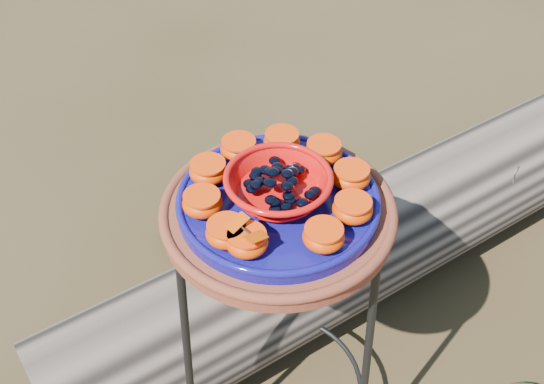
{
  "coord_description": "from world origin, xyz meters",
  "views": [
    {
      "loc": [
        -0.01,
        -0.87,
        1.57
      ],
      "look_at": [
        -0.01,
        0.0,
        0.77
      ],
      "focal_mm": 45.0,
      "sensor_mm": 36.0,
      "label": 1
    }
  ],
  "objects_px": {
    "cobalt_plate": "(278,203)",
    "driftwood_log": "(348,250)",
    "terracotta_saucer": "(278,214)",
    "plant_stand": "(277,335)",
    "red_bowl": "(278,187)"
  },
  "relations": [
    {
      "from": "terracotta_saucer",
      "to": "cobalt_plate",
      "type": "distance_m",
      "value": 0.03
    },
    {
      "from": "plant_stand",
      "to": "cobalt_plate",
      "type": "bearing_deg",
      "value": 0.0
    },
    {
      "from": "red_bowl",
      "to": "terracotta_saucer",
      "type": "bearing_deg",
      "value": 0.0
    },
    {
      "from": "terracotta_saucer",
      "to": "red_bowl",
      "type": "xyz_separation_m",
      "value": [
        0.0,
        0.0,
        0.07
      ]
    },
    {
      "from": "plant_stand",
      "to": "red_bowl",
      "type": "height_order",
      "value": "red_bowl"
    },
    {
      "from": "cobalt_plate",
      "to": "red_bowl",
      "type": "bearing_deg",
      "value": 0.0
    },
    {
      "from": "plant_stand",
      "to": "cobalt_plate",
      "type": "distance_m",
      "value": 0.4
    },
    {
      "from": "terracotta_saucer",
      "to": "cobalt_plate",
      "type": "relative_size",
      "value": 1.17
    },
    {
      "from": "cobalt_plate",
      "to": "red_bowl",
      "type": "relative_size",
      "value": 2.0
    },
    {
      "from": "plant_stand",
      "to": "red_bowl",
      "type": "bearing_deg",
      "value": 0.0
    },
    {
      "from": "cobalt_plate",
      "to": "driftwood_log",
      "type": "bearing_deg",
      "value": 63.92
    },
    {
      "from": "plant_stand",
      "to": "red_bowl",
      "type": "relative_size",
      "value": 3.93
    },
    {
      "from": "cobalt_plate",
      "to": "red_bowl",
      "type": "distance_m",
      "value": 0.04
    },
    {
      "from": "cobalt_plate",
      "to": "driftwood_log",
      "type": "distance_m",
      "value": 0.74
    },
    {
      "from": "red_bowl",
      "to": "driftwood_log",
      "type": "relative_size",
      "value": 0.1
    }
  ]
}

